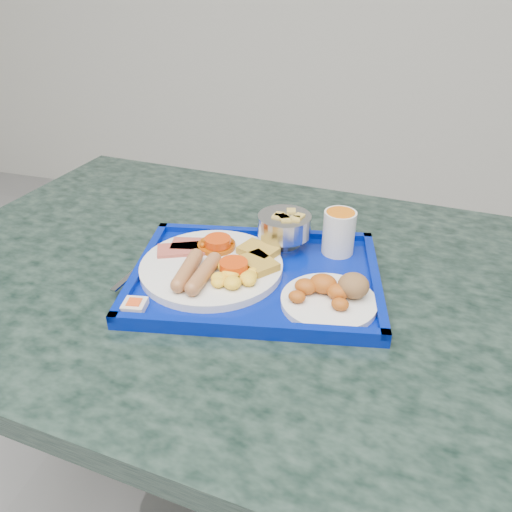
{
  "coord_description": "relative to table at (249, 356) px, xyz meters",
  "views": [
    {
      "loc": [
        0.25,
        0.28,
        1.33
      ],
      "look_at": [
        0.03,
        1.01,
        0.88
      ],
      "focal_mm": 35.0,
      "sensor_mm": 36.0,
      "label": 1
    }
  ],
  "objects": [
    {
      "name": "fruit_bowl",
      "position": [
        0.05,
        0.09,
        0.27
      ],
      "size": [
        0.1,
        0.1,
        0.07
      ],
      "color": "#B5B5B7",
      "rests_on": "tray"
    },
    {
      "name": "main_plate",
      "position": [
        -0.05,
        -0.04,
        0.24
      ],
      "size": [
        0.26,
        0.26,
        0.04
      ],
      "rotation": [
        0.0,
        0.0,
        -0.06
      ],
      "color": "white",
      "rests_on": "tray"
    },
    {
      "name": "table",
      "position": [
        0.0,
        0.0,
        0.0
      ],
      "size": [
        1.38,
        0.98,
        0.82
      ],
      "rotation": [
        0.0,
        0.0,
        -0.08
      ],
      "color": "gray",
      "rests_on": "floor"
    },
    {
      "name": "bread_plate",
      "position": [
        0.17,
        -0.07,
        0.24
      ],
      "size": [
        0.16,
        0.16,
        0.05
      ],
      "rotation": [
        0.0,
        0.0,
        0.36
      ],
      "color": "white",
      "rests_on": "tray"
    },
    {
      "name": "tray",
      "position": [
        0.02,
        -0.03,
        0.22
      ],
      "size": [
        0.5,
        0.4,
        0.03
      ],
      "rotation": [
        0.0,
        0.0,
        0.2
      ],
      "color": "#03178D",
      "rests_on": "table"
    },
    {
      "name": "knife",
      "position": [
        -0.19,
        -0.07,
        0.23
      ],
      "size": [
        0.03,
        0.16,
        0.0
      ],
      "primitive_type": "cube",
      "rotation": [
        0.0,
        0.0,
        -0.1
      ],
      "color": "#B5B5B7",
      "rests_on": "tray"
    },
    {
      "name": "juice_cup",
      "position": [
        0.15,
        0.1,
        0.27
      ],
      "size": [
        0.06,
        0.06,
        0.09
      ],
      "color": "silver",
      "rests_on": "tray"
    },
    {
      "name": "jam_packet",
      "position": [
        -0.14,
        -0.18,
        0.23
      ],
      "size": [
        0.04,
        0.04,
        0.01
      ],
      "rotation": [
        0.0,
        0.0,
        0.18
      ],
      "color": "silver",
      "rests_on": "tray"
    },
    {
      "name": "spoon",
      "position": [
        -0.13,
        -0.03,
        0.23
      ],
      "size": [
        0.09,
        0.14,
        0.01
      ],
      "rotation": [
        0.0,
        0.0,
        0.5
      ],
      "color": "#B5B5B7",
      "rests_on": "tray"
    }
  ]
}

